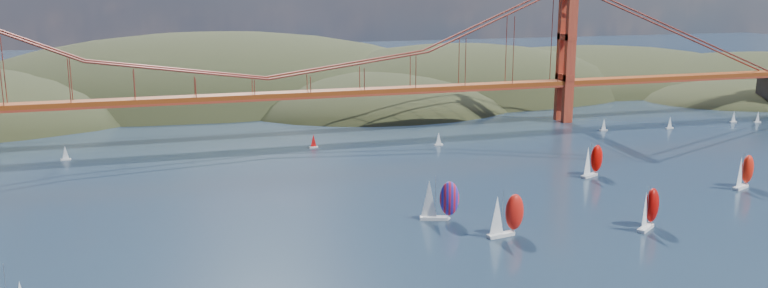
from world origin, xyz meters
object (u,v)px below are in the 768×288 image
racer_3 (592,160)px  racer_1 (648,208)px  racer_4 (744,171)px  racer_0 (505,214)px  racer_rwb (439,199)px

racer_3 → racer_1: bearing=-132.2°
racer_1 → racer_4: (46.80, 21.86, -0.08)m
racer_0 → racer_3: racer_0 is taller
racer_0 → racer_1: 33.94m
racer_1 → racer_rwb: bearing=120.0°
racer_rwb → racer_3: bearing=41.3°
racer_0 → racer_4: racer_0 is taller
racer_1 → racer_4: size_ratio=1.02×
racer_0 → racer_rwb: racer_rwb is taller
racer_rwb → racer_4: bearing=18.8°
racer_1 → racer_4: 51.65m
racer_3 → racer_rwb: (-57.56, -24.90, 0.23)m
racer_0 → racer_1: racer_0 is taller
racer_1 → racer_3: bearing=38.0°
racer_1 → racer_0: bearing=136.4°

